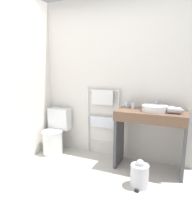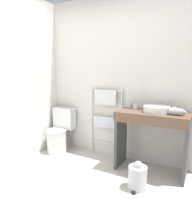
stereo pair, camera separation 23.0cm
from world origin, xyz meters
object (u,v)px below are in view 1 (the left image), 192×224
at_px(cup_near_edge, 133,106).
at_px(hair_dryer, 175,110).
at_px(towel_radiator, 102,112).
at_px(toilet, 55,134).
at_px(cup_near_wall, 127,105).
at_px(trash_bin, 140,175).
at_px(sink_basin, 155,108).

relative_size(cup_near_edge, hair_dryer, 0.36).
xyz_separation_m(towel_radiator, hair_dryer, (1.13, -0.24, 0.16)).
bearing_deg(hair_dryer, toilet, 179.76).
bearing_deg(towel_radiator, toilet, -164.02).
bearing_deg(cup_near_wall, toilet, -171.55).
distance_m(hair_dryer, trash_bin, 0.96).
height_order(cup_near_edge, trash_bin, cup_near_edge).
relative_size(cup_near_wall, hair_dryer, 0.37).
distance_m(toilet, cup_near_edge, 1.47).
xyz_separation_m(hair_dryer, trash_bin, (-0.33, -0.47, -0.76)).
distance_m(toilet, towel_radiator, 0.94).
xyz_separation_m(cup_near_wall, trash_bin, (0.37, -0.67, -0.76)).
height_order(cup_near_edge, hair_dryer, hair_dryer).
bearing_deg(toilet, cup_near_edge, 5.10).
bearing_deg(cup_near_edge, trash_bin, -67.10).
relative_size(towel_radiator, cup_near_edge, 14.66).
bearing_deg(sink_basin, cup_near_wall, 161.51).
bearing_deg(towel_radiator, hair_dryer, -11.95).
relative_size(toilet, cup_near_wall, 9.55).
distance_m(toilet, sink_basin, 1.77).
distance_m(sink_basin, trash_bin, 0.93).
distance_m(cup_near_wall, cup_near_edge, 0.13).
distance_m(towel_radiator, cup_near_edge, 0.58).
height_order(cup_near_wall, hair_dryer, hair_dryer).
bearing_deg(towel_radiator, cup_near_wall, -6.31).
xyz_separation_m(cup_near_edge, hair_dryer, (0.59, -0.13, 0.00)).
relative_size(hair_dryer, trash_bin, 0.61).
bearing_deg(sink_basin, cup_near_edge, 165.56).
height_order(towel_radiator, cup_near_wall, towel_radiator).
distance_m(toilet, trash_bin, 1.69).
distance_m(cup_near_wall, trash_bin, 1.08).
xyz_separation_m(toilet, cup_near_edge, (1.35, 0.12, 0.58)).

